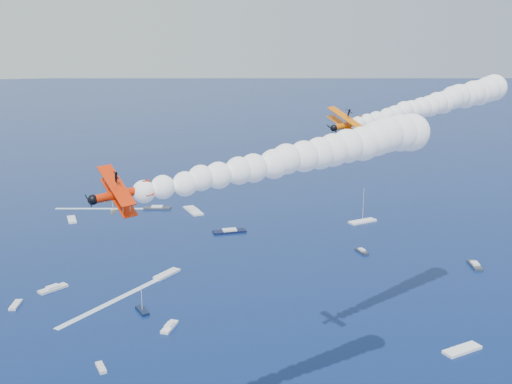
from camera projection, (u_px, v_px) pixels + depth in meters
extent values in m
cube|color=silver|center=(167.00, 274.00, 188.78)|extent=(9.34, 8.56, 0.70)
cube|color=#303440|center=(157.00, 208.00, 259.72)|extent=(11.97, 6.86, 0.70)
cube|color=white|center=(72.00, 220.00, 243.63)|extent=(3.73, 9.78, 0.70)
cube|color=white|center=(169.00, 327.00, 154.77)|extent=(5.54, 7.02, 0.70)
cube|color=black|center=(142.00, 310.00, 163.91)|extent=(3.29, 6.36, 0.70)
cube|color=#2A2E38|center=(362.00, 251.00, 208.16)|extent=(2.54, 6.30, 0.70)
cube|color=white|center=(462.00, 350.00, 143.69)|extent=(10.48, 5.15, 0.70)
cube|color=white|center=(193.00, 211.00, 255.69)|extent=(6.32, 14.54, 0.70)
cube|color=black|center=(229.00, 231.00, 229.10)|extent=(12.54, 4.38, 0.70)
cube|color=silver|center=(16.00, 305.00, 167.32)|extent=(3.46, 6.43, 0.70)
cube|color=silver|center=(53.00, 289.00, 177.87)|extent=(8.80, 6.84, 0.70)
cube|color=silver|center=(101.00, 368.00, 135.97)|extent=(2.39, 5.05, 0.70)
cube|color=#2E343D|center=(475.00, 265.00, 195.86)|extent=(5.15, 8.84, 0.70)
cube|color=white|center=(362.00, 221.00, 241.30)|extent=(12.18, 5.92, 0.70)
cube|color=white|center=(111.00, 302.00, 169.52)|extent=(30.35, 26.01, 0.04)
cube|color=white|center=(100.00, 209.00, 259.86)|extent=(36.89, 13.14, 0.04)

